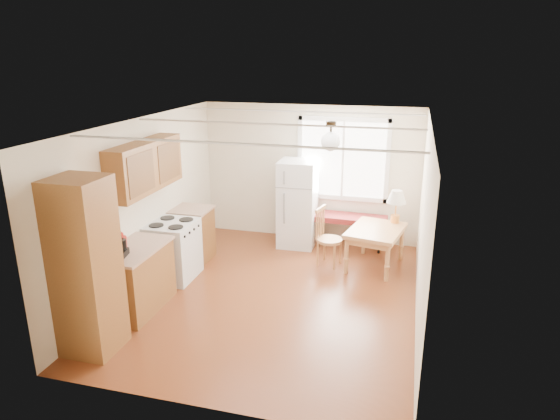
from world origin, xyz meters
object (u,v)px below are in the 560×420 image
(bench, at_px, (351,219))
(dining_table, at_px, (376,235))
(chair, at_px, (325,232))
(refrigerator, at_px, (298,204))

(bench, height_order, dining_table, dining_table)
(chair, bearing_deg, refrigerator, 142.84)
(bench, xyz_separation_m, dining_table, (0.50, -0.78, 0.04))
(dining_table, distance_m, chair, 0.83)
(bench, height_order, chair, chair)
(dining_table, xyz_separation_m, chair, (-0.82, -0.09, -0.01))
(refrigerator, height_order, dining_table, refrigerator)
(dining_table, relative_size, chair, 1.24)
(refrigerator, xyz_separation_m, chair, (0.63, -0.73, -0.23))
(dining_table, bearing_deg, chair, -162.23)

